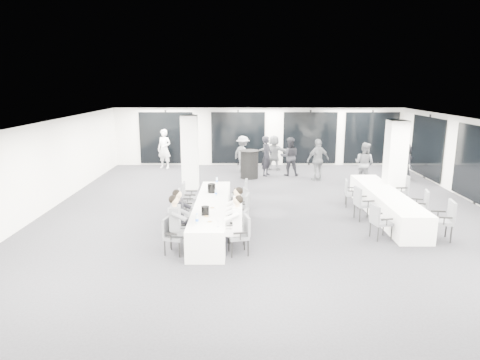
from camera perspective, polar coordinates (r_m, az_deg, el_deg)
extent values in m
cube|color=#232328|center=(13.45, 3.83, -4.43)|extent=(14.00, 16.00, 0.02)
cube|color=silver|center=(12.90, 4.02, 7.62)|extent=(14.00, 16.00, 0.02)
cube|color=white|center=(14.44, -25.06, 1.34)|extent=(0.02, 16.00, 2.80)
cube|color=white|center=(21.00, 2.48, 5.79)|extent=(14.00, 0.02, 2.80)
cube|color=white|center=(5.52, 9.57, -15.16)|extent=(14.00, 0.02, 2.80)
cube|color=black|center=(20.94, 2.49, 5.63)|extent=(13.60, 0.06, 2.50)
cube|color=black|center=(16.09, 29.16, 1.81)|extent=(0.06, 14.00, 2.50)
cube|color=white|center=(16.33, -6.69, 3.68)|extent=(0.60, 0.60, 2.80)
cube|color=white|center=(14.94, 19.96, 2.14)|extent=(0.60, 0.60, 2.80)
cube|color=white|center=(11.98, -3.79, -4.67)|extent=(0.90, 5.00, 0.75)
cube|color=white|center=(13.73, 18.82, -3.07)|extent=(0.90, 5.00, 0.75)
cylinder|color=black|center=(18.15, 1.26, 2.09)|extent=(0.75, 0.75, 1.18)
cylinder|color=black|center=(18.05, 1.27, 3.93)|extent=(0.86, 0.86, 0.02)
cube|color=#56585E|center=(10.31, -8.67, -7.52)|extent=(0.52, 0.54, 0.07)
cube|color=#56585E|center=(10.30, -9.76, -6.10)|extent=(0.16, 0.42, 0.42)
cylinder|color=black|center=(10.61, -9.16, -8.23)|extent=(0.03, 0.03, 0.38)
cylinder|color=black|center=(10.30, -9.99, -8.93)|extent=(0.03, 0.03, 0.38)
cylinder|color=black|center=(10.48, -7.29, -8.46)|extent=(0.03, 0.03, 0.38)
cylinder|color=black|center=(10.16, -8.08, -9.17)|extent=(0.03, 0.03, 0.38)
cube|color=black|center=(10.45, -8.20, -6.30)|extent=(0.31, 0.12, 0.04)
cube|color=black|center=(10.06, -9.23, -7.12)|extent=(0.31, 0.12, 0.04)
cube|color=#56585E|center=(10.80, -8.25, -6.41)|extent=(0.51, 0.53, 0.08)
cube|color=#56585E|center=(10.72, -9.44, -5.12)|extent=(0.12, 0.45, 0.45)
cylinder|color=black|center=(11.07, -9.24, -7.28)|extent=(0.04, 0.04, 0.40)
cylinder|color=black|center=(10.70, -9.25, -7.99)|extent=(0.04, 0.04, 0.40)
cylinder|color=black|center=(11.07, -7.20, -7.22)|extent=(0.04, 0.04, 0.40)
cylinder|color=black|center=(10.70, -7.15, -7.93)|extent=(0.04, 0.04, 0.40)
cube|color=black|center=(10.98, -8.29, -5.18)|extent=(0.33, 0.09, 0.04)
cube|color=black|center=(10.52, -8.27, -6.00)|extent=(0.33, 0.09, 0.04)
cube|color=#56585E|center=(11.72, -7.57, -4.67)|extent=(0.52, 0.54, 0.08)
cube|color=#56585E|center=(11.69, -8.71, -3.32)|extent=(0.10, 0.48, 0.48)
cylinder|color=black|center=(12.04, -8.30, -5.50)|extent=(0.04, 0.04, 0.43)
cylinder|color=black|center=(11.66, -8.75, -6.14)|extent=(0.04, 0.04, 0.43)
cylinder|color=black|center=(11.96, -6.34, -5.58)|extent=(0.04, 0.04, 0.43)
cylinder|color=black|center=(11.57, -6.73, -6.23)|extent=(0.04, 0.04, 0.43)
cube|color=black|center=(11.92, -7.33, -3.49)|extent=(0.36, 0.07, 0.04)
cube|color=black|center=(11.43, -7.87, -4.22)|extent=(0.36, 0.07, 0.04)
cube|color=#56585E|center=(12.51, -7.08, -3.57)|extent=(0.50, 0.52, 0.08)
cube|color=#56585E|center=(12.45, -8.15, -2.35)|extent=(0.09, 0.48, 0.47)
cylinder|color=black|center=(12.79, -7.90, -4.40)|extent=(0.04, 0.04, 0.42)
cylinder|color=black|center=(12.40, -8.07, -4.96)|extent=(0.04, 0.04, 0.42)
cylinder|color=black|center=(12.76, -6.06, -4.39)|extent=(0.04, 0.04, 0.42)
cylinder|color=black|center=(12.37, -6.16, -4.96)|extent=(0.04, 0.04, 0.42)
cube|color=black|center=(12.70, -7.02, -2.49)|extent=(0.35, 0.06, 0.04)
cube|color=black|center=(12.21, -7.19, -3.13)|extent=(0.35, 0.06, 0.04)
cube|color=#56585E|center=(13.47, -6.56, -2.41)|extent=(0.47, 0.49, 0.08)
cube|color=#56585E|center=(13.43, -7.52, -1.29)|extent=(0.07, 0.46, 0.46)
cylinder|color=black|center=(13.75, -7.28, -3.18)|extent=(0.04, 0.04, 0.41)
cylinder|color=black|center=(13.37, -7.47, -3.65)|extent=(0.04, 0.04, 0.41)
cylinder|color=black|center=(13.71, -5.61, -3.18)|extent=(0.04, 0.04, 0.41)
cylinder|color=black|center=(13.33, -5.76, -3.66)|extent=(0.04, 0.04, 0.41)
cube|color=black|center=(13.67, -6.47, -1.45)|extent=(0.34, 0.04, 0.04)
cube|color=black|center=(13.19, -6.68, -1.98)|extent=(0.34, 0.04, 0.04)
cube|color=#56585E|center=(10.16, -0.23, -7.51)|extent=(0.54, 0.56, 0.08)
cube|color=#56585E|center=(10.12, 0.97, -6.02)|extent=(0.15, 0.45, 0.45)
cylinder|color=black|center=(10.11, 1.10, -9.08)|extent=(0.04, 0.04, 0.40)
cylinder|color=black|center=(10.47, 0.60, -8.30)|extent=(0.04, 0.04, 0.40)
cylinder|color=black|center=(10.04, -1.10, -9.26)|extent=(0.04, 0.04, 0.40)
cylinder|color=black|center=(10.39, -1.53, -8.46)|extent=(0.04, 0.04, 0.40)
cube|color=black|center=(9.88, 0.06, -7.09)|extent=(0.33, 0.11, 0.04)
cube|color=black|center=(10.33, -0.52, -6.18)|extent=(0.33, 0.11, 0.04)
cube|color=#56585E|center=(10.93, -0.21, -6.21)|extent=(0.51, 0.52, 0.07)
cube|color=#56585E|center=(10.81, 0.81, -5.08)|extent=(0.16, 0.41, 0.41)
cylinder|color=black|center=(10.80, 0.47, -7.70)|extent=(0.03, 0.03, 0.37)
cylinder|color=black|center=(11.13, 0.94, -7.07)|extent=(0.03, 0.03, 0.37)
cylinder|color=black|center=(10.89, -1.38, -7.53)|extent=(0.03, 0.03, 0.37)
cylinder|color=black|center=(11.22, -0.86, -6.91)|extent=(0.03, 0.03, 0.37)
cube|color=black|center=(10.68, -0.53, -5.82)|extent=(0.31, 0.11, 0.04)
cube|color=black|center=(11.09, 0.09, -5.10)|extent=(0.31, 0.11, 0.04)
cube|color=#56585E|center=(11.75, -0.19, -4.43)|extent=(0.57, 0.59, 0.09)
cube|color=#56585E|center=(11.63, 0.97, -3.11)|extent=(0.14, 0.50, 0.50)
cylinder|color=black|center=(11.59, 0.71, -6.05)|extent=(0.04, 0.04, 0.44)
cylinder|color=black|center=(12.00, 1.00, -5.39)|extent=(0.04, 0.04, 0.44)
cylinder|color=black|center=(11.66, -1.41, -5.94)|extent=(0.04, 0.04, 0.44)
cylinder|color=black|center=(12.06, -1.05, -5.29)|extent=(0.04, 0.04, 0.44)
cube|color=black|center=(11.44, -0.40, -3.95)|extent=(0.37, 0.10, 0.04)
cube|color=black|center=(11.95, 0.01, -3.21)|extent=(0.37, 0.10, 0.04)
cube|color=#56585E|center=(12.61, -0.17, -3.39)|extent=(0.56, 0.57, 0.08)
cube|color=#56585E|center=(12.59, 0.80, -2.15)|extent=(0.16, 0.46, 0.46)
cylinder|color=black|center=(12.54, 0.93, -4.65)|extent=(0.04, 0.04, 0.41)
cylinder|color=black|center=(12.91, 0.49, -4.14)|extent=(0.04, 0.04, 0.41)
cylinder|color=black|center=(12.46, -0.86, -4.78)|extent=(0.04, 0.04, 0.41)
cylinder|color=black|center=(12.83, -1.25, -4.25)|extent=(0.04, 0.04, 0.41)
cube|color=black|center=(12.33, 0.09, -2.95)|extent=(0.34, 0.12, 0.04)
cube|color=black|center=(12.80, -0.43, -2.36)|extent=(0.34, 0.12, 0.04)
cube|color=#56585E|center=(13.56, -0.15, -2.13)|extent=(0.52, 0.54, 0.08)
cube|color=#56585E|center=(13.47, 0.82, -0.99)|extent=(0.10, 0.49, 0.48)
cylinder|color=black|center=(13.41, 0.66, -3.44)|extent=(0.04, 0.04, 0.43)
cylinder|color=black|center=(13.81, 0.79, -2.96)|extent=(0.04, 0.04, 0.43)
cylinder|color=black|center=(13.45, -1.13, -3.40)|extent=(0.04, 0.04, 0.43)
cylinder|color=black|center=(13.85, -0.94, -2.91)|extent=(0.04, 0.04, 0.43)
cube|color=black|center=(13.26, -0.26, -1.68)|extent=(0.36, 0.07, 0.04)
cube|color=black|center=(13.77, -0.06, -1.13)|extent=(0.36, 0.07, 0.04)
cube|color=#56585E|center=(11.73, 18.33, -5.41)|extent=(0.54, 0.55, 0.08)
cube|color=#56585E|center=(11.54, 17.52, -4.29)|extent=(0.16, 0.44, 0.44)
cylinder|color=black|center=(11.86, 16.96, -6.32)|extent=(0.03, 0.03, 0.39)
cylinder|color=black|center=(11.55, 17.93, -6.90)|extent=(0.03, 0.03, 0.39)
cylinder|color=black|center=(12.05, 18.55, -6.12)|extent=(0.03, 0.03, 0.39)
cylinder|color=black|center=(11.75, 19.54, -6.69)|extent=(0.03, 0.03, 0.39)
cube|color=black|center=(11.87, 17.78, -4.32)|extent=(0.33, 0.11, 0.04)
cube|color=black|center=(11.49, 19.01, -4.99)|extent=(0.33, 0.11, 0.04)
cube|color=#56585E|center=(13.15, 16.25, -3.15)|extent=(0.54, 0.56, 0.08)
cube|color=#56585E|center=(12.99, 15.39, -2.00)|extent=(0.12, 0.48, 0.48)
cylinder|color=black|center=(13.32, 15.00, -4.01)|extent=(0.04, 0.04, 0.43)
cylinder|color=black|center=(12.96, 15.69, -4.53)|extent=(0.04, 0.04, 0.43)
cylinder|color=black|center=(13.49, 16.64, -3.91)|extent=(0.04, 0.04, 0.43)
cylinder|color=black|center=(13.12, 17.38, -4.42)|extent=(0.04, 0.04, 0.43)
cube|color=black|center=(13.34, 15.85, -2.11)|extent=(0.36, 0.09, 0.04)
cube|color=black|center=(12.87, 16.75, -2.70)|extent=(0.36, 0.09, 0.04)
cube|color=#56585E|center=(14.46, 14.73, -1.82)|extent=(0.51, 0.52, 0.07)
cube|color=#56585E|center=(14.38, 13.97, -0.82)|extent=(0.13, 0.43, 0.43)
cylinder|color=black|center=(14.68, 13.91, -2.48)|extent=(0.03, 0.03, 0.38)
cylinder|color=black|center=(14.32, 13.98, -2.87)|extent=(0.03, 0.03, 0.38)
cylinder|color=black|center=(14.71, 15.36, -2.53)|extent=(0.03, 0.03, 0.38)
cylinder|color=black|center=(14.35, 15.47, -2.92)|extent=(0.03, 0.03, 0.38)
cube|color=black|center=(14.65, 14.71, -0.99)|extent=(0.32, 0.10, 0.04)
cube|color=black|center=(14.19, 14.83, -1.44)|extent=(0.32, 0.10, 0.04)
cube|color=#56585E|center=(12.20, 25.17, -4.99)|extent=(0.59, 0.60, 0.09)
cube|color=#56585E|center=(12.19, 26.40, -3.68)|extent=(0.15, 0.51, 0.51)
cylinder|color=black|center=(12.15, 26.32, -6.53)|extent=(0.04, 0.04, 0.45)
cylinder|color=black|center=(12.55, 25.77, -5.88)|extent=(0.04, 0.04, 0.45)
cylinder|color=black|center=(12.03, 24.31, -6.52)|extent=(0.04, 0.04, 0.45)
cylinder|color=black|center=(12.43, 23.81, -5.86)|extent=(0.04, 0.04, 0.45)
cube|color=black|center=(11.90, 25.60, -4.53)|extent=(0.38, 0.11, 0.04)
cube|color=black|center=(12.41, 24.93, -3.79)|extent=(0.38, 0.11, 0.04)
cube|color=#56585E|center=(13.49, 22.59, -3.32)|extent=(0.57, 0.58, 0.08)
cube|color=#56585E|center=(13.45, 23.62, -2.25)|extent=(0.17, 0.46, 0.46)
cylinder|color=black|center=(13.39, 23.46, -4.60)|extent=(0.04, 0.04, 0.41)
cylinder|color=black|center=(13.77, 23.23, -4.12)|extent=(0.04, 0.04, 0.41)
cylinder|color=black|center=(13.34, 21.76, -4.53)|extent=(0.04, 0.04, 0.41)
cylinder|color=black|center=(13.72, 21.57, -4.04)|extent=(0.04, 0.04, 0.41)
cube|color=black|center=(13.20, 22.80, -2.90)|extent=(0.34, 0.12, 0.04)
cube|color=black|center=(13.68, 22.52, -2.35)|extent=(0.34, 0.12, 0.04)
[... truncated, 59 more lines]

